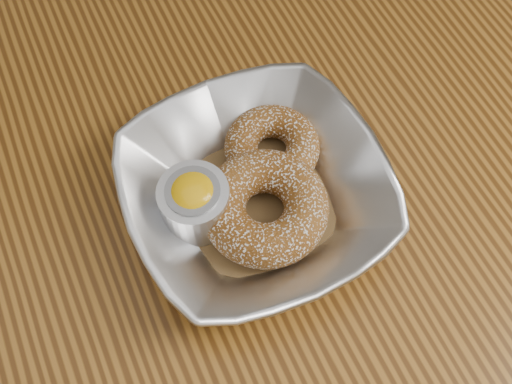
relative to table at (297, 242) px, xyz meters
name	(u,v)px	position (x,y,z in m)	size (l,w,h in m)	color
ground_plane	(277,366)	(0.00, 0.00, -0.65)	(4.00, 4.00, 0.00)	#565659
table	(297,242)	(0.00, 0.00, 0.00)	(1.20, 0.80, 0.75)	brown
serving_bowl	(256,193)	(-0.04, 0.01, 0.13)	(0.22, 0.22, 0.06)	silver
parchment	(256,203)	(-0.04, 0.01, 0.11)	(0.14, 0.14, 0.00)	brown
donut_back	(272,147)	(-0.01, 0.05, 0.12)	(0.09, 0.09, 0.03)	brown
donut_front	(265,207)	(-0.04, 0.00, 0.13)	(0.11, 0.11, 0.04)	brown
ramekin	(195,202)	(-0.09, 0.02, 0.14)	(0.06, 0.06, 0.06)	silver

